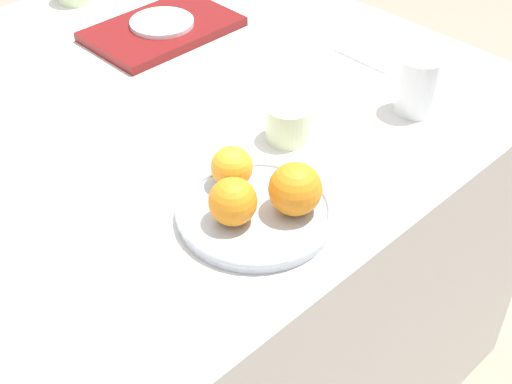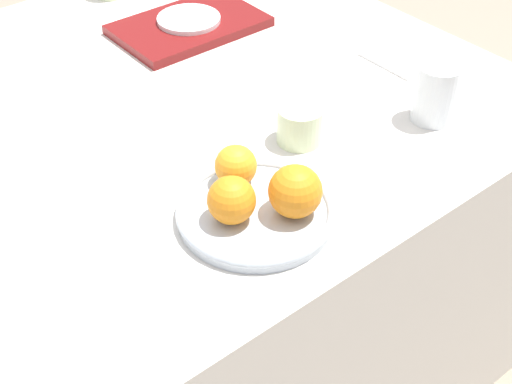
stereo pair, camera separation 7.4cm
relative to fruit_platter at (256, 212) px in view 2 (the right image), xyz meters
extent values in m
plane|color=gray|center=(0.13, 0.37, -0.79)|extent=(12.00, 12.00, 0.00)
cube|color=silver|center=(0.13, 0.37, -0.40)|extent=(1.12, 1.09, 0.77)
cylinder|color=#B2BCC6|center=(0.00, 0.00, 0.00)|extent=(0.23, 0.23, 0.02)
torus|color=#B2BCC6|center=(0.00, 0.00, 0.00)|extent=(0.24, 0.24, 0.01)
sphere|color=orange|center=(-0.04, 0.01, 0.04)|extent=(0.07, 0.07, 0.07)
sphere|color=orange|center=(0.04, -0.04, 0.04)|extent=(0.08, 0.08, 0.08)
sphere|color=orange|center=(0.02, 0.07, 0.04)|extent=(0.07, 0.07, 0.07)
cylinder|color=silver|center=(0.41, 0.01, 0.04)|extent=(0.08, 0.08, 0.11)
cube|color=maroon|center=(0.27, 0.56, 0.00)|extent=(0.31, 0.20, 0.02)
cylinder|color=white|center=(0.27, 0.56, 0.01)|extent=(0.14, 0.14, 0.01)
cylinder|color=beige|center=(0.18, 0.11, 0.02)|extent=(0.08, 0.08, 0.06)
cube|color=white|center=(0.53, 0.19, -0.01)|extent=(0.12, 0.13, 0.01)
camera|label=1|loc=(-0.56, -0.57, 0.70)|focal=50.00mm
camera|label=2|loc=(-0.50, -0.62, 0.70)|focal=50.00mm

